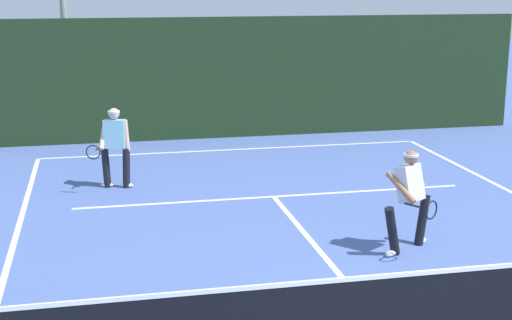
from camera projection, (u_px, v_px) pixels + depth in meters
The scene contains 9 objects.
court_line_baseline_far at pixel (234, 150), 18.73m from camera, with size 9.44×0.10×0.01m, color white.
court_line_service at pixel (274, 197), 14.68m from camera, with size 7.70×0.10×0.01m, color white.
court_line_centre at pixel (322, 254), 11.60m from camera, with size 0.10×6.40×0.01m, color white.
tennis_net at pixel (407, 311), 8.44m from camera, with size 10.35×0.09×1.11m.
player_near at pixel (409, 196), 11.60m from camera, with size 1.03×1.09×1.61m.
player_far at pixel (115, 144), 15.13m from camera, with size 0.93×0.85×1.64m.
tennis_ball at pixel (423, 184), 15.44m from camera, with size 0.07×0.07×0.07m, color #D1E033.
tennis_ball_extra at pixel (424, 292), 10.13m from camera, with size 0.07×0.07×0.07m, color #D1E033.
back_fence_windscreen at pixel (223, 78), 19.82m from camera, with size 16.50×0.12×3.20m, color #1D331A.
Camera 1 is at (-3.31, -7.27, 4.15)m, focal length 52.69 mm.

